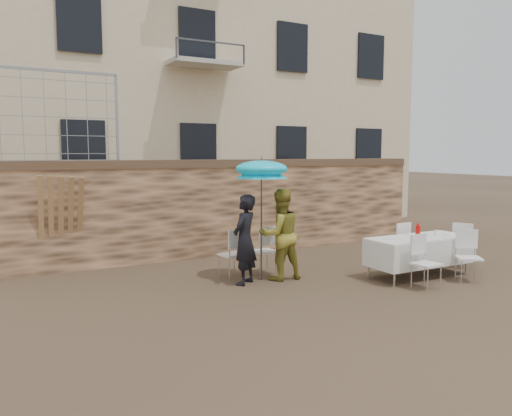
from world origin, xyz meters
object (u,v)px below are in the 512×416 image
couple_chair_left (232,253)px  table_chair_back (397,244)px  banquet_table (419,239)px  table_chair_front_right (469,256)px  man_suit (245,240)px  umbrella (261,172)px  table_chair_front_left (426,263)px  table_chair_side (464,245)px  couple_chair_right (264,250)px  woman_dress (280,234)px  soda_bottle (418,232)px

couple_chair_left → table_chair_back: bearing=156.5°
banquet_table → table_chair_front_right: (0.50, -0.75, -0.25)m
man_suit → umbrella: bearing=156.4°
banquet_table → table_chair_front_left: 0.99m
man_suit → table_chair_front_right: man_suit is taller
couple_chair_left → table_chair_side: bearing=151.8°
couple_chair_right → table_chair_side: size_ratio=1.00×
man_suit → table_chair_side: 4.76m
umbrella → table_chair_back: (3.04, -0.38, -1.55)m
couple_chair_left → couple_chair_right: size_ratio=1.00×
banquet_table → umbrella: bearing=157.4°
woman_dress → table_chair_front_left: woman_dress is taller
couple_chair_right → table_chair_front_right: bearing=140.7°
banquet_table → table_chair_side: bearing=4.1°
table_chair_side → couple_chair_right: bearing=39.5°
table_chair_back → couple_chair_left: bearing=-15.4°
woman_dress → couple_chair_left: woman_dress is taller
soda_bottle → table_chair_front_right: size_ratio=0.27×
man_suit → woman_dress: size_ratio=0.96×
table_chair_front_right → table_chair_side: size_ratio=1.00×
table_chair_front_left → table_chair_side: (2.00, 0.85, 0.00)m
soda_bottle → table_chair_front_left: 0.84m
banquet_table → soda_bottle: soda_bottle is taller
couple_chair_right → banquet_table: 3.03m
table_chair_back → table_chair_side: 1.39m
woman_dress → banquet_table: 2.72m
umbrella → couple_chair_left: umbrella is taller
banquet_table → table_chair_side: table_chair_side is taller
table_chair_front_right → table_chair_side: bearing=77.5°
man_suit → banquet_table: bearing=124.0°
table_chair_side → table_chair_front_left: bearing=83.8°
soda_bottle → man_suit: bearing=158.0°
soda_bottle → table_chair_back: 1.11m
soda_bottle → table_chair_back: bearing=67.2°
couple_chair_left → table_chair_front_left: (2.64, -2.38, 0.00)m
man_suit → table_chair_front_right: bearing=116.3°
table_chair_front_left → table_chair_front_right: same height
banquet_table → table_chair_back: table_chair_back is taller
couple_chair_right → banquet_table: size_ratio=0.46×
woman_dress → banquet_table: woman_dress is taller
banquet_table → table_chair_front_right: size_ratio=2.19×
umbrella → banquet_table: bearing=-22.6°
man_suit → couple_chair_left: (0.00, 0.55, -0.34)m
soda_bottle → table_chair_side: bearing=8.9°
banquet_table → table_chair_front_left: table_chair_front_left is taller
table_chair_front_left → table_chair_side: same height
man_suit → table_chair_front_left: bearing=107.7°
umbrella → table_chair_back: size_ratio=2.24×
umbrella → couple_chair_right: umbrella is taller
couple_chair_left → soda_bottle: bearing=139.7°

